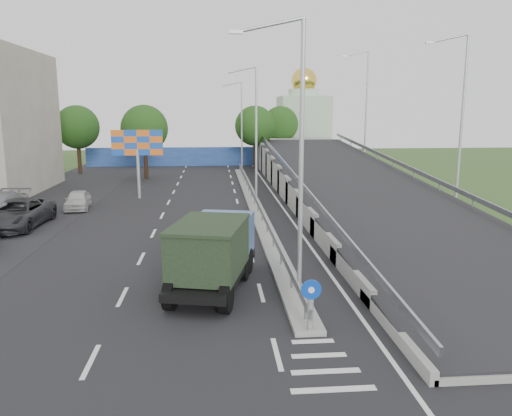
{
  "coord_description": "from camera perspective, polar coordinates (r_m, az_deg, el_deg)",
  "views": [
    {
      "loc": [
        -2.93,
        -12.33,
        6.99
      ],
      "look_at": [
        -0.88,
        12.08,
        2.2
      ],
      "focal_mm": 35.0,
      "sensor_mm": 36.0,
      "label": 1
    }
  ],
  "objects": [
    {
      "name": "tree_left_mid",
      "position": [
        52.84,
        -12.63,
        8.84
      ],
      "size": [
        4.8,
        4.8,
        7.6
      ],
      "color": "black",
      "rests_on": "ground"
    },
    {
      "name": "overpass_ramp",
      "position": [
        38.16,
        11.13,
        2.97
      ],
      "size": [
        10.0,
        50.0,
        3.5
      ],
      "color": "gray",
      "rests_on": "ground"
    },
    {
      "name": "tree_left_far",
      "position": [
        59.31,
        -19.75,
        8.68
      ],
      "size": [
        4.8,
        4.8,
        7.6
      ],
      "color": "black",
      "rests_on": "ground"
    },
    {
      "name": "parked_car_e",
      "position": [
        38.11,
        -19.71,
        0.88
      ],
      "size": [
        2.05,
        4.12,
        1.35
      ],
      "primitive_type": "imported",
      "rotation": [
        0.0,
        0.0,
        0.12
      ],
      "color": "#B8B7B3",
      "rests_on": "ground"
    },
    {
      "name": "dump_truck",
      "position": [
        19.96,
        -4.81,
        -4.73
      ],
      "size": [
        3.75,
        6.8,
        2.84
      ],
      "rotation": [
        0.0,
        0.0,
        -0.23
      ],
      "color": "black",
      "rests_on": "ground"
    },
    {
      "name": "lamp_post_far",
      "position": [
        58.42,
        -1.84,
        9.9
      ],
      "size": [
        2.74,
        0.18,
        10.08
      ],
      "color": "#B2B5B7",
      "rests_on": "median"
    },
    {
      "name": "median",
      "position": [
        37.09,
        -0.18,
        0.36
      ],
      "size": [
        1.0,
        44.0,
        0.2
      ],
      "primitive_type": "cube",
      "color": "gray",
      "rests_on": "ground"
    },
    {
      "name": "ground",
      "position": [
        14.47,
        7.88,
        -17.93
      ],
      "size": [
        160.0,
        160.0,
        0.0
      ],
      "primitive_type": "plane",
      "color": "#2D4C1E",
      "rests_on": "ground"
    },
    {
      "name": "median_guardrail",
      "position": [
        36.98,
        -0.18,
        1.35
      ],
      "size": [
        0.09,
        44.0,
        0.71
      ],
      "color": "gray",
      "rests_on": "median"
    },
    {
      "name": "blue_wall",
      "position": [
        64.6,
        -5.75,
        5.87
      ],
      "size": [
        30.0,
        0.5,
        2.4
      ],
      "primitive_type": "cube",
      "color": "navy",
      "rests_on": "ground"
    },
    {
      "name": "lamp_post_mid",
      "position": [
        38.47,
        -0.26,
        9.31
      ],
      "size": [
        2.74,
        0.18,
        10.08
      ],
      "color": "#B2B5B7",
      "rests_on": "median"
    },
    {
      "name": "sign_bollard",
      "position": [
        15.95,
        6.25,
        -10.94
      ],
      "size": [
        0.64,
        0.23,
        1.67
      ],
      "color": "black",
      "rests_on": "median"
    },
    {
      "name": "road_surface",
      "position": [
        33.08,
        -4.81,
        -1.17
      ],
      "size": [
        26.0,
        90.0,
        0.04
      ],
      "primitive_type": "cube",
      "color": "black",
      "rests_on": "ground"
    },
    {
      "name": "parking_strip",
      "position": [
        35.57,
        -26.25,
        -1.43
      ],
      "size": [
        8.0,
        90.0,
        0.05
      ],
      "primitive_type": "cube",
      "color": "black",
      "rests_on": "ground"
    },
    {
      "name": "church",
      "position": [
        73.5,
        5.42,
        9.71
      ],
      "size": [
        7.0,
        7.0,
        13.8
      ],
      "color": "#B2CCAD",
      "rests_on": "ground"
    },
    {
      "name": "billboard",
      "position": [
        40.88,
        -13.42,
        6.83
      ],
      "size": [
        4.0,
        0.24,
        5.5
      ],
      "color": "#B2B5B7",
      "rests_on": "ground"
    },
    {
      "name": "tree_median_far",
      "position": [
        60.56,
        -0.12,
        9.35
      ],
      "size": [
        4.8,
        4.8,
        7.6
      ],
      "color": "black",
      "rests_on": "ground"
    },
    {
      "name": "parked_car_c",
      "position": [
        33.39,
        -25.59,
        -0.62
      ],
      "size": [
        3.12,
        6.29,
        1.71
      ],
      "primitive_type": "imported",
      "rotation": [
        0.0,
        0.0,
        -0.05
      ],
      "color": "#2A2B2F",
      "rests_on": "ground"
    },
    {
      "name": "tree_ramp_far",
      "position": [
        67.94,
        2.8,
        9.53
      ],
      "size": [
        4.8,
        4.8,
        7.6
      ],
      "color": "black",
      "rests_on": "ground"
    },
    {
      "name": "lamp_post_near",
      "position": [
        18.62,
        4.65,
        7.39
      ],
      "size": [
        2.74,
        0.18,
        10.08
      ],
      "color": "#B2B5B7",
      "rests_on": "median"
    }
  ]
}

